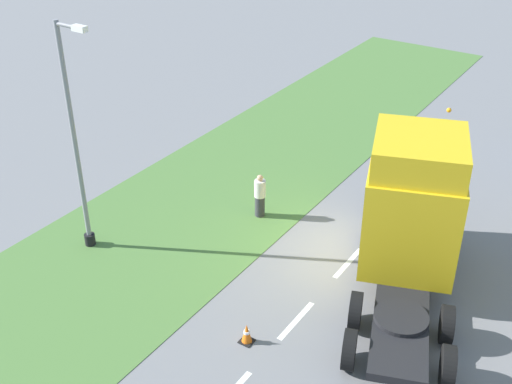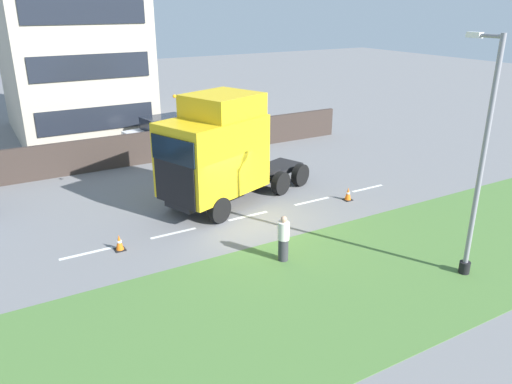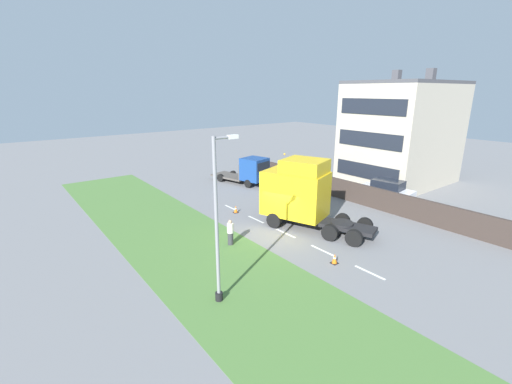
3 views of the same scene
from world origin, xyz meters
TOP-DOWN VIEW (x-y plane):
  - ground_plane at (0.00, 0.00)m, footprint 120.00×120.00m
  - grass_verge at (-6.00, 0.00)m, footprint 7.00×44.00m
  - lane_markings at (0.00, -0.70)m, footprint 0.16×14.60m
  - boundary_wall at (9.00, 0.00)m, footprint 0.25×24.00m
  - building_block at (17.93, 2.09)m, footprint 10.92×7.63m
  - lorry_cab at (1.60, -0.21)m, footprint 4.93×7.82m
  - parked_car at (10.75, -1.17)m, footprint 2.41×4.47m
  - lamp_post at (-7.37, -4.42)m, footprint 1.29×0.34m
  - pedestrian at (-3.82, 0.10)m, footprint 0.39×0.39m
  - traffic_cone_lead at (-0.33, 4.62)m, footprint 0.36×0.36m
  - traffic_cone_trailing at (-0.68, -5.33)m, footprint 0.36×0.36m

SIDE VIEW (x-z plane):
  - ground_plane at x=0.00m, z-range 0.00..0.00m
  - lane_markings at x=0.00m, z-range 0.00..0.00m
  - grass_verge at x=-6.00m, z-range 0.00..0.01m
  - traffic_cone_lead at x=-0.33m, z-range -0.01..0.57m
  - traffic_cone_trailing at x=-0.68m, z-range -0.01..0.57m
  - pedestrian at x=-3.82m, z-range -0.02..1.59m
  - boundary_wall at x=9.00m, z-range 0.00..1.69m
  - parked_car at x=10.75m, z-range -0.03..1.99m
  - lorry_cab at x=1.60m, z-range -0.05..4.79m
  - lamp_post at x=-7.37m, z-range -0.29..7.04m
  - building_block at x=17.93m, z-range -0.54..10.47m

